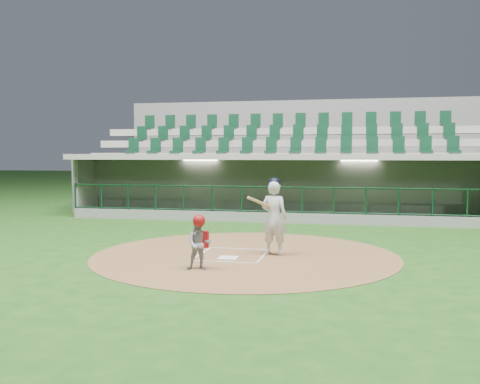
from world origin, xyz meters
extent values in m
plane|color=#1C4814|center=(0.00, 0.00, 0.00)|extent=(120.00, 120.00, 0.00)
cylinder|color=brown|center=(0.30, -0.20, 0.01)|extent=(7.20, 7.20, 0.01)
cube|color=white|center=(0.00, -0.70, 0.02)|extent=(0.43, 0.43, 0.02)
cube|color=white|center=(-0.75, -0.30, 0.02)|extent=(0.05, 1.80, 0.01)
cube|color=silver|center=(0.75, -0.30, 0.02)|extent=(0.05, 1.80, 0.01)
cube|color=white|center=(0.00, 0.55, 0.02)|extent=(1.55, 0.05, 0.01)
cube|color=silver|center=(0.00, -1.15, 0.02)|extent=(1.55, 0.05, 0.01)
cube|color=slate|center=(0.00, 7.50, -0.55)|extent=(15.00, 3.00, 0.10)
cube|color=gray|center=(0.00, 9.10, 0.85)|extent=(15.00, 0.20, 2.70)
cube|color=beige|center=(0.00, 8.98, 1.10)|extent=(13.50, 0.04, 0.90)
cube|color=slate|center=(-7.50, 7.50, 0.85)|extent=(0.20, 3.00, 2.70)
cube|color=#A09D91|center=(0.00, 7.25, 2.30)|extent=(15.40, 3.50, 0.20)
cube|color=gray|center=(0.00, 5.95, 0.15)|extent=(15.00, 0.15, 0.40)
cube|color=black|center=(0.00, 5.95, 1.73)|extent=(15.00, 0.01, 0.95)
cube|color=brown|center=(0.00, 8.55, -0.28)|extent=(12.75, 0.40, 0.45)
cube|color=white|center=(-3.00, 7.50, 2.17)|extent=(1.30, 0.35, 0.04)
cube|color=white|center=(3.00, 7.50, 2.17)|extent=(1.30, 0.35, 0.04)
imported|color=maroon|center=(-5.64, 8.22, 0.41)|extent=(1.30, 0.93, 1.81)
imported|color=#A21116|center=(-2.91, 8.13, 0.46)|extent=(1.18, 0.65, 1.91)
imported|color=#AC1612|center=(0.39, 8.38, 0.28)|extent=(0.77, 0.50, 1.57)
imported|color=#B21A13|center=(4.00, 8.29, 0.35)|extent=(1.66, 1.01, 1.71)
cube|color=slate|center=(0.00, 10.75, 1.15)|extent=(17.00, 6.50, 2.50)
cube|color=#A9A499|center=(0.00, 9.25, 2.30)|extent=(16.60, 0.95, 0.30)
cube|color=#9F988F|center=(0.00, 10.20, 2.85)|extent=(16.60, 0.95, 0.30)
cube|color=#A5A195|center=(0.00, 11.15, 3.40)|extent=(16.60, 0.95, 0.30)
cube|color=slate|center=(0.00, 14.10, 2.53)|extent=(17.00, 0.25, 5.05)
imported|color=silver|center=(0.97, -0.05, 0.89)|extent=(0.72, 0.56, 1.75)
sphere|color=black|center=(0.97, -0.05, 1.71)|extent=(0.28, 0.28, 0.28)
cylinder|color=tan|center=(0.72, -0.30, 1.25)|extent=(0.58, 0.79, 0.39)
imported|color=#99999F|center=(-0.31, -1.99, 0.54)|extent=(0.60, 0.52, 1.06)
sphere|color=maroon|center=(-0.31, -1.99, 1.02)|extent=(0.26, 0.26, 0.26)
cube|color=#AE1218|center=(-0.31, -1.84, 0.62)|extent=(0.32, 0.10, 0.35)
camera|label=1|loc=(2.76, -12.46, 2.38)|focal=40.00mm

